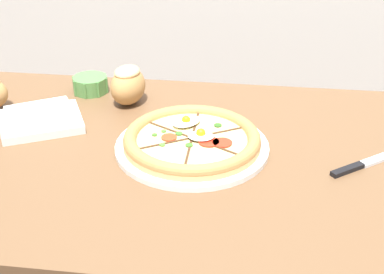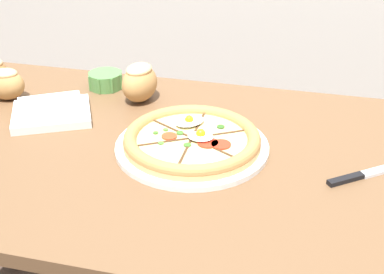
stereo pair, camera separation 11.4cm
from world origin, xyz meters
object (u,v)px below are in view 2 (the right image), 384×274
object	(u,v)px
bread_piece_near	(6,83)
pizza	(192,141)
napkin_folded	(51,112)
bread_piece_far	(140,82)
dining_table	(181,191)
knife_spare	(367,174)
ramekin_bowl	(106,80)

from	to	relation	value
bread_piece_near	pizza	bearing A→B (deg)	-14.59
napkin_folded	bread_piece_near	size ratio (longest dim) A/B	2.20
pizza	bread_piece_far	size ratio (longest dim) A/B	2.68
pizza	napkin_folded	bearing A→B (deg)	169.97
pizza	bread_piece_near	xyz separation A→B (m)	(-0.52, 0.14, 0.02)
dining_table	bread_piece_far	world-z (taller)	bread_piece_far
dining_table	bread_piece_near	xyz separation A→B (m)	(-0.50, 0.15, 0.15)
pizza	knife_spare	distance (m)	0.37
bread_piece_far	napkin_folded	bearing A→B (deg)	-140.09
ramekin_bowl	knife_spare	world-z (taller)	ramekin_bowl
pizza	ramekin_bowl	distance (m)	0.41
pizza	knife_spare	size ratio (longest dim) A/B	2.04
ramekin_bowl	knife_spare	bearing A→B (deg)	-22.86
bread_piece_near	napkin_folded	bearing A→B (deg)	-24.29
bread_piece_far	knife_spare	size ratio (longest dim) A/B	0.76
napkin_folded	ramekin_bowl	bearing A→B (deg)	73.84
pizza	knife_spare	world-z (taller)	pizza
dining_table	knife_spare	bearing A→B (deg)	-0.36
ramekin_bowl	pizza	bearing A→B (deg)	-40.86
napkin_folded	knife_spare	xyz separation A→B (m)	(0.73, -0.08, -0.01)
napkin_folded	bread_piece_far	bearing A→B (deg)	39.91
dining_table	pizza	xyz separation A→B (m)	(0.02, 0.02, 0.12)
pizza	bread_piece_far	xyz separation A→B (m)	(-0.19, 0.21, 0.03)
dining_table	bread_piece_far	distance (m)	0.32
dining_table	napkin_folded	distance (m)	0.37
knife_spare	pizza	bearing A→B (deg)	139.68
napkin_folded	pizza	bearing A→B (deg)	-10.03
bread_piece_far	knife_spare	distance (m)	0.60
ramekin_bowl	dining_table	bearing A→B (deg)	-44.47
ramekin_bowl	napkin_folded	world-z (taller)	ramekin_bowl
dining_table	napkin_folded	size ratio (longest dim) A/B	6.47
pizza	bread_piece_far	distance (m)	0.29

